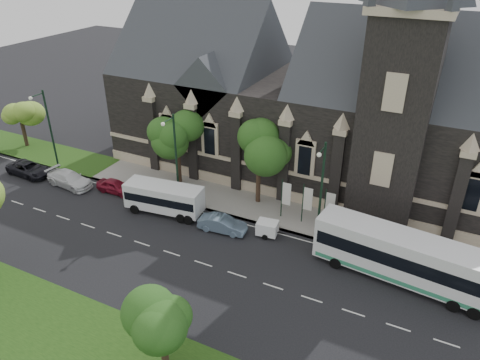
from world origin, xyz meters
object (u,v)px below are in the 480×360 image
Objects in this scene: tour_coach at (404,257)px; tree_walk_right at (262,147)px; street_lamp_near at (321,187)px; car_far_red at (115,186)px; tree_walk_left at (179,132)px; shuttle_bus at (164,197)px; tree_walk_far at (21,111)px; street_lamp_mid at (175,155)px; banner_flag_right at (328,206)px; box_trailer at (267,228)px; banner_flag_center at (306,201)px; street_lamp_far at (48,126)px; car_far_white at (70,179)px; banner_flag_left at (285,196)px; car_far_black at (29,169)px; tree_park_east at (164,310)px; sedan at (222,224)px.

tree_walk_right is at bearing 164.09° from tour_coach.
car_far_red is at bearing -176.80° from street_lamp_near.
shuttle_bus is at bearing -73.01° from tree_walk_left.
street_lamp_mid is (23.82, -3.08, 0.49)m from tree_walk_far.
banner_flag_right is 1.00× the size of car_far_red.
tree_walk_far is 2.39× the size of box_trailer.
street_lamp_mid is at bearing -153.35° from tree_walk_right.
street_lamp_far is at bearing -176.14° from banner_flag_center.
tree_walk_right is at bearing -71.91° from car_far_red.
street_lamp_mid is 12.73m from banner_flag_center.
tree_walk_right is 1.95× the size of car_far_red.
banner_flag_center is at bearing 47.07° from box_trailer.
street_lamp_mid is at bearing -74.87° from car_far_white.
banner_flag_left and banner_flag_right have the same top height.
street_lamp_mid reaches higher than banner_flag_left.
banner_flag_left reaches higher than car_far_black.
tree_park_east is 15.09m from sedan.
tour_coach reaches higher than car_far_red.
banner_flag_left is at bearing 89.65° from tree_park_east.
banner_flag_left is 0.77× the size of car_far_black.
street_lamp_mid is (-7.21, -3.62, -0.71)m from tree_walk_right.
car_far_black is at bearing -172.47° from street_lamp_mid.
tree_walk_right is 2.97× the size of box_trailer.
banner_flag_center is at bearing 162.24° from tour_coach.
shuttle_bus is (-10.35, -3.97, -0.75)m from banner_flag_left.
street_lamp_mid is 0.67× the size of tour_coach.
car_far_white is at bearing 83.45° from sedan.
banner_flag_right is at bearing -67.91° from sedan.
tree_park_east is 0.70× the size of street_lamp_far.
street_lamp_near reaches higher than tree_walk_right.
banner_flag_left is 0.76× the size of car_far_white.
tree_walk_right is 6.36m from banner_flag_center.
car_far_black reaches higher than car_far_red.
sedan is at bearing -96.29° from car_far_red.
street_lamp_far reaches higher than tour_coach.
tree_park_east reaches higher than banner_flag_right.
shuttle_bus is 1.76× the size of sedan.
shuttle_bus reaches higher than sedan.
sedan is at bearing -85.96° from car_far_white.
street_lamp_near reaches higher than shuttle_bus.
tree_walk_right is at bearing -68.39° from car_far_white.
street_lamp_far reaches higher than car_far_black.
car_far_white is (-25.86, -2.19, -4.34)m from street_lamp_near.
tree_walk_right reaches higher than car_far_white.
tree_park_east is 26.51m from car_far_white.
tree_park_east reaches higher than tour_coach.
banner_flag_right reaches higher than car_far_black.
shuttle_bus is 10.14m from box_trailer.
banner_flag_left reaches higher than box_trailer.
car_far_red is 5.26m from car_far_white.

